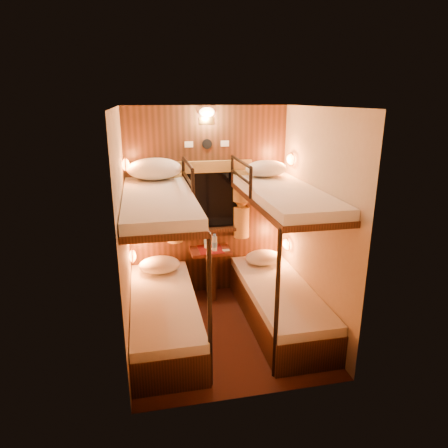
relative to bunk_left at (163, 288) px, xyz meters
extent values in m
plane|color=#3E1A11|center=(0.65, -0.07, -0.56)|extent=(2.10, 2.10, 0.00)
plane|color=silver|center=(0.65, -0.07, 1.84)|extent=(2.10, 2.10, 0.00)
plane|color=#C6B293|center=(0.65, 0.98, 0.64)|extent=(2.40, 0.00, 2.40)
plane|color=#C6B293|center=(0.65, -1.12, 0.64)|extent=(2.40, 0.00, 2.40)
plane|color=#C6B293|center=(-0.35, -0.07, 0.64)|extent=(0.00, 2.40, 2.40)
plane|color=#C6B293|center=(1.65, -0.07, 0.64)|extent=(0.00, 2.40, 2.40)
cube|color=#321D0D|center=(0.65, 0.97, 0.64)|extent=(2.00, 0.03, 2.40)
cube|color=#321D0D|center=(0.00, 0.00, -0.38)|extent=(0.70, 1.90, 0.35)
cube|color=white|center=(0.00, 0.00, -0.16)|extent=(0.68, 1.88, 0.10)
cube|color=#321D0D|center=(0.00, 0.00, 0.89)|extent=(0.70, 1.90, 0.06)
cube|color=white|center=(0.00, 0.00, 0.97)|extent=(0.68, 1.88, 0.10)
cylinder|color=black|center=(0.35, -0.90, 0.17)|extent=(0.04, 0.04, 1.45)
cylinder|color=black|center=(0.35, 0.88, 1.08)|extent=(0.04, 0.04, 0.32)
cylinder|color=black|center=(0.35, 0.03, 1.08)|extent=(0.04, 0.04, 0.32)
cylinder|color=black|center=(0.35, 0.46, 1.24)|extent=(0.04, 0.85, 0.04)
cylinder|color=black|center=(0.35, 0.46, 1.07)|extent=(0.03, 0.85, 0.03)
cube|color=#321D0D|center=(1.30, 0.00, -0.38)|extent=(0.70, 1.90, 0.35)
cube|color=white|center=(1.30, 0.00, -0.16)|extent=(0.68, 1.88, 0.10)
cube|color=#321D0D|center=(1.30, 0.00, 0.89)|extent=(0.70, 1.90, 0.06)
cube|color=white|center=(1.30, 0.00, 0.97)|extent=(0.68, 1.88, 0.10)
cylinder|color=black|center=(0.95, -0.90, 0.17)|extent=(0.04, 0.04, 1.45)
cylinder|color=black|center=(0.95, 0.88, 1.08)|extent=(0.04, 0.04, 0.32)
cylinder|color=black|center=(0.95, 0.03, 1.08)|extent=(0.04, 0.04, 0.32)
cylinder|color=black|center=(0.95, 0.46, 1.24)|extent=(0.04, 0.85, 0.04)
cylinder|color=black|center=(0.95, 0.46, 1.07)|extent=(0.03, 0.85, 0.03)
cube|color=black|center=(0.65, 0.95, 0.69)|extent=(0.98, 0.02, 0.78)
cube|color=black|center=(0.65, 0.94, 0.69)|extent=(0.90, 0.01, 0.70)
cube|color=#321D0D|center=(0.65, 0.90, 0.31)|extent=(1.00, 0.12, 0.04)
cube|color=olive|center=(0.65, 0.91, 1.12)|extent=(1.10, 0.06, 0.14)
cylinder|color=olive|center=(0.22, 0.90, 0.87)|extent=(0.22, 0.22, 0.40)
cylinder|color=olive|center=(0.22, 0.90, 0.64)|extent=(0.11, 0.11, 0.12)
cylinder|color=olive|center=(0.22, 0.90, 0.39)|extent=(0.20, 0.20, 0.40)
torus|color=#AE7933|center=(0.22, 0.90, 0.64)|extent=(0.14, 0.14, 0.02)
cylinder|color=olive|center=(1.08, 0.90, 0.87)|extent=(0.22, 0.22, 0.40)
cylinder|color=olive|center=(1.08, 0.90, 0.64)|extent=(0.11, 0.11, 0.12)
cylinder|color=olive|center=(1.08, 0.90, 0.39)|extent=(0.20, 0.20, 0.40)
torus|color=#AE7933|center=(1.08, 0.90, 0.64)|extent=(0.14, 0.14, 0.02)
cylinder|color=black|center=(0.65, 0.95, 1.39)|extent=(0.12, 0.02, 0.12)
cube|color=silver|center=(0.43, 0.95, 1.39)|extent=(0.10, 0.01, 0.07)
cube|color=silver|center=(0.87, 0.95, 1.39)|extent=(0.10, 0.01, 0.07)
cube|color=#AE7933|center=(0.65, 0.95, 1.66)|extent=(0.18, 0.01, 0.08)
ellipsoid|color=#FFCC8C|center=(0.65, 0.93, 1.76)|extent=(0.18, 0.09, 0.11)
ellipsoid|color=orange|center=(-0.31, 0.63, 0.14)|extent=(0.08, 0.20, 0.13)
torus|color=#AE7933|center=(-0.31, 0.63, 0.14)|extent=(0.02, 0.17, 0.17)
ellipsoid|color=orange|center=(-0.31, 0.63, 1.22)|extent=(0.08, 0.20, 0.13)
torus|color=#AE7933|center=(-0.31, 0.63, 1.22)|extent=(0.02, 0.17, 0.17)
ellipsoid|color=orange|center=(1.61, 0.63, 0.14)|extent=(0.08, 0.20, 0.13)
torus|color=#AE7933|center=(1.61, 0.63, 0.14)|extent=(0.02, 0.17, 0.17)
ellipsoid|color=orange|center=(1.61, 0.63, 1.22)|extent=(0.08, 0.20, 0.13)
torus|color=#AE7933|center=(1.61, 0.63, 1.22)|extent=(0.02, 0.17, 0.17)
cube|color=#552513|center=(0.65, 0.78, 0.07)|extent=(0.50, 0.34, 0.04)
cube|color=#321D0D|center=(0.65, 0.78, -0.25)|extent=(0.08, 0.30, 0.61)
cube|color=maroon|center=(0.65, 0.78, 0.09)|extent=(0.30, 0.34, 0.01)
cylinder|color=#99BFE5|center=(0.61, 0.85, 0.19)|extent=(0.07, 0.07, 0.20)
cylinder|color=#437ECB|center=(0.61, 0.85, 0.18)|extent=(0.07, 0.07, 0.07)
cylinder|color=#437ECB|center=(0.61, 0.85, 0.32)|extent=(0.04, 0.04, 0.03)
cylinder|color=#99BFE5|center=(0.69, 0.72, 0.19)|extent=(0.06, 0.06, 0.19)
cylinder|color=#437ECB|center=(0.69, 0.72, 0.18)|extent=(0.07, 0.07, 0.07)
cylinder|color=#437ECB|center=(0.69, 0.72, 0.30)|extent=(0.03, 0.03, 0.03)
cube|color=silver|center=(0.83, 0.70, 0.09)|extent=(0.09, 0.07, 0.01)
cube|color=silver|center=(0.66, 0.78, 0.09)|extent=(0.08, 0.06, 0.01)
ellipsoid|color=silver|center=(0.00, 0.64, 0.00)|extent=(0.50, 0.36, 0.20)
ellipsoid|color=silver|center=(1.30, 0.63, -0.01)|extent=(0.46, 0.33, 0.18)
ellipsoid|color=silver|center=(0.00, 0.71, 1.15)|extent=(0.63, 0.45, 0.25)
ellipsoid|color=silver|center=(1.30, 0.62, 1.13)|extent=(0.49, 0.35, 0.19)
camera|label=1|loc=(-0.15, -3.87, 1.92)|focal=32.00mm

